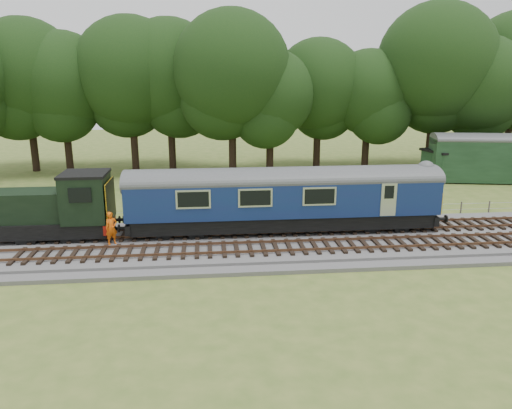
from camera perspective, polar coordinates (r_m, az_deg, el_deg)
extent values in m
plane|color=#4B6726|center=(29.03, 8.74, -4.31)|extent=(120.00, 120.00, 0.00)
cube|color=#4C4C4F|center=(28.97, 8.75, -3.98)|extent=(70.00, 7.00, 0.35)
cube|color=brown|center=(29.50, 8.45, -2.98)|extent=(66.50, 0.07, 0.14)
cube|color=brown|center=(30.83, 7.81, -2.17)|extent=(66.50, 0.07, 0.14)
cube|color=brown|center=(26.76, 10.00, -4.94)|extent=(66.50, 0.07, 0.14)
cube|color=brown|center=(28.06, 9.22, -3.96)|extent=(66.50, 0.07, 0.14)
cube|color=black|center=(29.48, 3.14, -1.68)|extent=(17.46, 2.52, 0.85)
cube|color=navy|center=(29.11, 3.18, 1.00)|extent=(18.00, 2.80, 2.05)
cube|color=yellow|center=(31.84, 19.43, 0.68)|extent=(0.06, 2.74, 1.30)
cube|color=black|center=(31.01, 14.16, -1.67)|extent=(2.60, 2.00, 0.55)
cube|color=black|center=(29.26, -8.57, -2.38)|extent=(2.60, 2.00, 0.55)
cube|color=black|center=(30.84, -24.38, -2.39)|extent=(8.73, 2.39, 0.85)
cube|color=black|center=(30.93, -26.73, -0.20)|extent=(6.30, 2.08, 1.70)
cube|color=black|center=(29.53, -18.83, 0.76)|extent=(2.40, 2.55, 2.60)
cube|color=#9D160C|center=(29.69, -16.36, -2.17)|extent=(0.25, 2.60, 0.55)
cube|color=yellow|center=(29.30, -16.29, 0.46)|extent=(0.06, 2.55, 2.30)
imported|color=#F9600D|center=(28.25, -16.20, -2.61)|extent=(0.79, 0.72, 1.82)
cube|color=#17321B|center=(48.22, 20.79, 4.17)|extent=(3.64, 3.64, 2.53)
cube|color=black|center=(48.01, 20.94, 5.77)|extent=(4.01, 4.01, 0.20)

